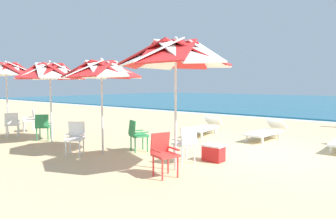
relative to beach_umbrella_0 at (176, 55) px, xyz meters
The scene contains 16 objects.
ground_plane 3.72m from the beach_umbrella_0, 73.23° to the left, with size 80.00×80.00×0.00m, color #D3B784.
surf_foam 11.71m from the beach_umbrella_0, 85.96° to the left, with size 80.00×0.70×0.01m, color white.
beach_umbrella_0 is the anchor object (origin of this frame).
plastic_chair_0 2.01m from the beach_umbrella_0, 80.55° to the right, with size 0.58×0.56×0.87m.
plastic_chair_1 2.06m from the beach_umbrella_0, 106.52° to the left, with size 0.59×0.56×0.87m.
beach_umbrella_1 2.48m from the beach_umbrella_0, behind, with size 2.10×2.10×2.53m.
plastic_chair_2 3.52m from the beach_umbrella_0, 169.41° to the right, with size 0.63×0.63×0.87m.
plastic_chair_3 2.89m from the beach_umbrella_0, 158.06° to the left, with size 0.59×0.61×0.87m.
beach_umbrella_2 5.07m from the beach_umbrella_0, behind, with size 2.22×2.22×2.59m.
plastic_chair_4 5.91m from the beach_umbrella_0, behind, with size 0.63×0.63×0.87m.
beach_umbrella_3 7.80m from the beach_umbrella_0, behind, with size 2.17×2.17×2.70m.
plastic_chair_5 8.05m from the beach_umbrella_0, behind, with size 0.56×0.59×0.87m.
plastic_chair_7 7.22m from the beach_umbrella_0, behind, with size 0.62×0.61×0.87m.
sun_lounger_1 5.33m from the beach_umbrella_0, 89.47° to the left, with size 0.72×2.17×0.62m.
sun_lounger_2 5.36m from the beach_umbrella_0, 115.52° to the left, with size 0.97×2.22×0.62m.
cooler_box 2.56m from the beach_umbrella_0, 79.67° to the left, with size 0.50×0.34×0.40m.
Camera 1 is at (3.23, -7.84, 1.84)m, focal length 33.27 mm.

